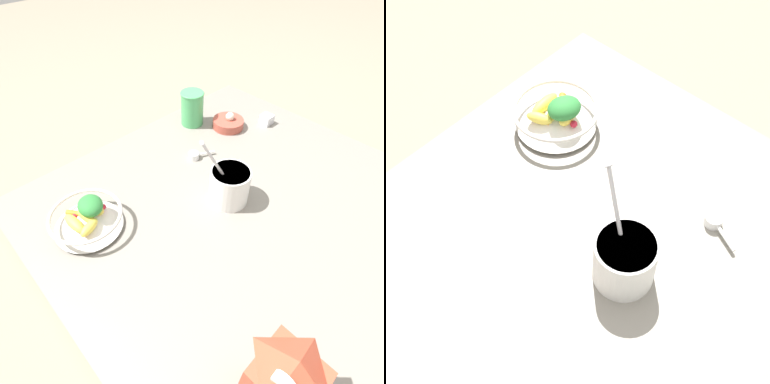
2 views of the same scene
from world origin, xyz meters
The scene contains 5 objects.
ground_plane centered at (0.00, 0.00, 0.00)m, with size 6.00×6.00×0.00m, color gray.
countertop centered at (0.00, 0.00, 0.02)m, with size 1.12×1.12×0.04m.
fruit_bowl centered at (-0.26, -0.38, 0.08)m, with size 0.20×0.20×0.09m.
yogurt_tub centered at (-0.06, -0.02, 0.10)m, with size 0.12×0.15×0.24m.
measuring_scoop centered at (-0.28, 0.05, 0.05)m, with size 0.06×0.09×0.02m.
Camera 2 is at (0.35, 0.23, 0.96)m, focal length 50.00 mm.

